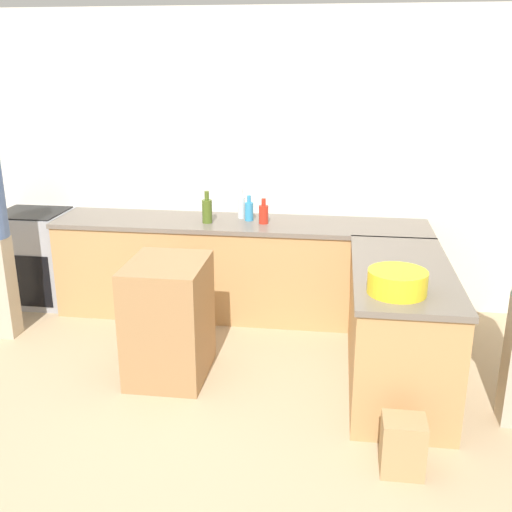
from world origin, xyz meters
TOP-DOWN VIEW (x-y plane):
  - ground_plane at (0.00, 0.00)m, footprint 14.00×14.00m
  - wall_back at (0.00, 2.31)m, footprint 8.00×0.06m
  - counter_back at (0.00, 1.96)m, footprint 3.34×0.67m
  - counter_peninsula at (1.32, 0.86)m, footprint 0.69×1.58m
  - range_oven at (-2.00, 1.99)m, footprint 0.64×0.59m
  - island_table at (-0.34, 0.76)m, footprint 0.55×0.67m
  - mixing_bowl at (1.24, 0.39)m, footprint 0.37×0.37m
  - olive_oil_bottle at (-0.28, 1.87)m, footprint 0.09×0.09m
  - vinegar_bottle_clear at (-0.01, 2.08)m, footprint 0.06×0.06m
  - hot_sauce_bottle at (0.22, 1.92)m, footprint 0.08×0.08m
  - dish_soap_bottle at (0.08, 2.00)m, footprint 0.08×0.08m
  - paper_bag at (1.28, -0.16)m, footprint 0.25×0.21m

SIDE VIEW (x-z plane):
  - ground_plane at x=0.00m, z-range 0.00..0.00m
  - paper_bag at x=1.28m, z-range 0.00..0.34m
  - counter_back at x=0.00m, z-range 0.00..0.88m
  - counter_peninsula at x=1.32m, z-range 0.00..0.88m
  - island_table at x=-0.34m, z-range 0.00..0.89m
  - range_oven at x=-2.00m, z-range 0.00..0.89m
  - mixing_bowl at x=1.24m, z-range 0.88..1.03m
  - hot_sauce_bottle at x=0.22m, z-range 0.86..1.08m
  - dish_soap_bottle at x=0.08m, z-range 0.86..1.09m
  - vinegar_bottle_clear at x=-0.01m, z-range 0.86..1.12m
  - olive_oil_bottle at x=-0.28m, z-range 0.85..1.14m
  - wall_back at x=0.00m, z-range 0.00..2.70m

